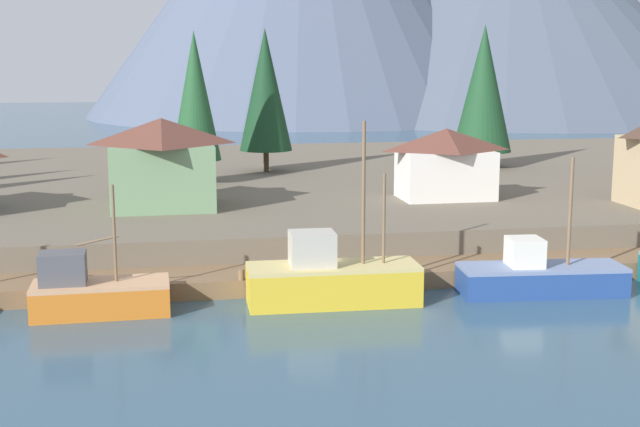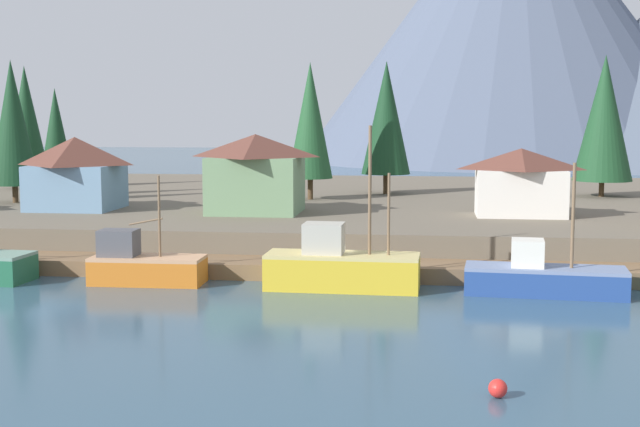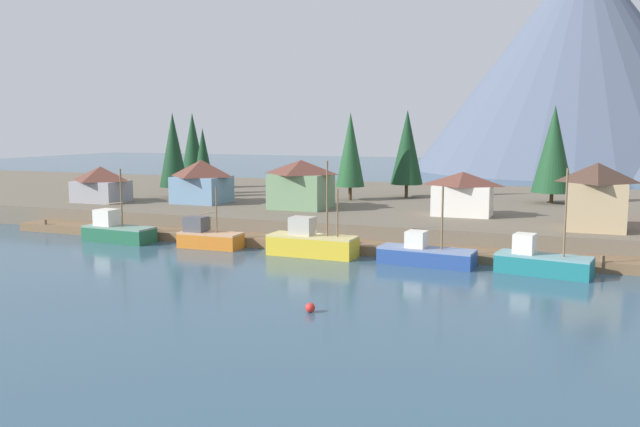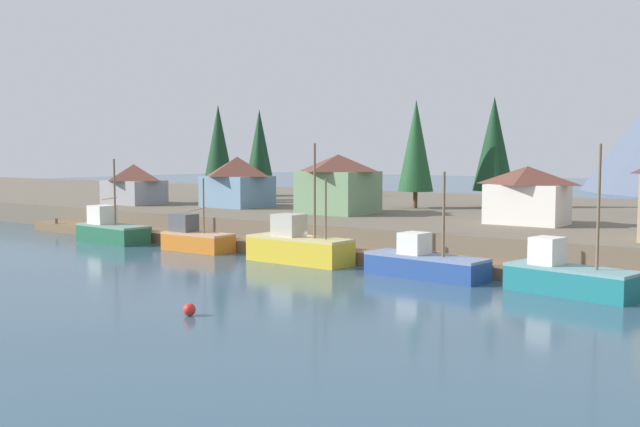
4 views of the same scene
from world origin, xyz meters
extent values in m
cube|color=#335166|center=(0.00, 20.00, -0.50)|extent=(400.00, 400.00, 1.00)
cube|color=brown|center=(0.00, 2.00, 0.50)|extent=(80.00, 4.00, 1.00)
cylinder|color=brown|center=(-36.00, 0.20, 0.80)|extent=(0.36, 0.36, 1.60)
cylinder|color=brown|center=(-28.00, 0.20, 0.80)|extent=(0.36, 0.36, 1.60)
cylinder|color=brown|center=(-20.00, 0.20, 0.80)|extent=(0.36, 0.36, 1.60)
cylinder|color=brown|center=(-12.00, 0.20, 0.80)|extent=(0.36, 0.36, 1.60)
cylinder|color=brown|center=(-4.00, 0.20, 0.80)|extent=(0.36, 0.36, 1.60)
cylinder|color=brown|center=(4.00, 0.20, 0.80)|extent=(0.36, 0.36, 1.60)
cylinder|color=brown|center=(12.00, 0.20, 0.80)|extent=(0.36, 0.36, 1.60)
cylinder|color=brown|center=(20.00, 0.20, 0.80)|extent=(0.36, 0.36, 1.60)
cylinder|color=brown|center=(28.00, 0.20, 0.80)|extent=(0.36, 0.36, 1.60)
cube|color=#665B4C|center=(0.00, 32.00, 1.25)|extent=(400.00, 56.00, 2.50)
cone|color=#4C566B|center=(24.87, 153.30, 33.13)|extent=(97.97, 97.97, 66.26)
cube|color=#1E5B3D|center=(-23.11, -2.00, 0.79)|extent=(8.67, 3.68, 1.58)
cube|color=gray|center=(-23.11, -2.00, 1.68)|extent=(8.67, 3.68, 0.20)
cube|color=silver|center=(-24.83, -1.88, 2.71)|extent=(2.50, 2.29, 1.85)
cylinder|color=brown|center=(-22.60, -2.04, 5.08)|extent=(0.20, 0.20, 6.58)
cylinder|color=brown|center=(-23.58, -1.97, 4.40)|extent=(2.47, 0.31, 0.45)
cube|color=#CC6B1E|center=(-11.34, -1.59, 0.75)|extent=(6.90, 2.89, 1.49)
cube|color=tan|center=(-11.34, -1.59, 1.59)|extent=(6.90, 2.89, 0.20)
cube|color=#4C4C51|center=(-13.16, -1.61, 2.51)|extent=(2.31, 1.77, 1.62)
cylinder|color=brown|center=(-10.55, -1.58, 4.18)|extent=(0.16, 0.16, 4.98)
cylinder|color=brown|center=(-11.41, -1.59, 3.85)|extent=(2.12, 0.14, 0.52)
cube|color=gold|center=(0.71, -1.82, 0.97)|extent=(9.18, 3.33, 1.93)
cube|color=tan|center=(0.71, -1.82, 2.03)|extent=(9.18, 3.33, 0.20)
cube|color=#B2AD9E|center=(-0.42, -1.79, 3.04)|extent=(2.41, 2.04, 1.81)
cylinder|color=brown|center=(2.31, -1.86, 5.93)|extent=(0.19, 0.19, 7.59)
cylinder|color=brown|center=(3.43, -1.90, 4.55)|extent=(0.16, 0.16, 4.83)
cube|color=navy|center=(12.48, -1.98, 0.71)|extent=(9.31, 3.65, 1.42)
cube|color=#6C7DA2|center=(12.48, -1.98, 1.52)|extent=(9.31, 3.65, 0.20)
cube|color=silver|center=(11.47, -1.89, 2.40)|extent=(1.98, 2.04, 1.56)
cylinder|color=brown|center=(13.92, -2.10, 4.63)|extent=(0.20, 0.20, 6.03)
cube|color=#196B70|center=(23.09, -2.31, 0.78)|extent=(8.52, 4.29, 1.57)
cube|color=#679496|center=(23.09, -2.31, 1.67)|extent=(8.52, 4.29, 0.20)
cube|color=silver|center=(21.39, -2.02, 2.65)|extent=(2.06, 2.17, 1.76)
cylinder|color=brown|center=(24.72, -2.59, 5.64)|extent=(0.18, 0.18, 7.75)
cube|color=tan|center=(27.45, 9.95, 4.96)|extent=(5.69, 5.72, 4.92)
pyramid|color=#422D23|center=(27.45, 9.95, 8.43)|extent=(5.97, 6.01, 2.02)
cube|color=#6B8E66|center=(-8.02, 15.87, 4.75)|extent=(7.08, 6.48, 4.50)
pyramid|color=brown|center=(-8.02, 15.87, 7.91)|extent=(7.43, 6.81, 1.81)
cube|color=gray|center=(-37.30, 12.39, 4.00)|extent=(6.81, 5.38, 3.00)
pyramid|color=brown|center=(-37.30, 12.39, 6.52)|extent=(7.15, 5.65, 2.04)
cube|color=silver|center=(12.85, 16.07, 4.30)|extent=(6.78, 4.35, 3.61)
pyramid|color=brown|center=(12.85, 16.07, 6.94)|extent=(7.12, 4.57, 1.66)
cube|color=#6689A8|center=(-23.42, 16.62, 4.35)|extent=(6.82, 6.32, 3.70)
pyramid|color=brown|center=(-23.42, 16.62, 7.36)|extent=(7.16, 6.64, 2.32)
cylinder|color=#4C3823|center=(22.31, 33.63, 3.27)|extent=(0.50, 0.50, 1.54)
cone|color=#194223|center=(22.31, 33.63, 10.03)|extent=(5.62, 5.62, 11.99)
cylinder|color=#4C3823|center=(-5.16, 27.43, 3.50)|extent=(0.50, 0.50, 1.99)
cone|color=#1E4C28|center=(-5.16, 27.43, 9.83)|extent=(4.15, 4.15, 10.68)
cylinder|color=#4C3823|center=(1.52, 34.21, 3.49)|extent=(0.50, 0.50, 1.99)
cone|color=#14381E|center=(1.52, 34.21, 10.05)|extent=(4.85, 4.85, 11.12)
cylinder|color=#4C3823|center=(-36.75, 35.75, 3.12)|extent=(0.50, 0.50, 1.25)
cone|color=#14381E|center=(-36.75, 35.75, 9.63)|extent=(4.56, 4.56, 11.77)
cylinder|color=#4C3823|center=(-31.05, 21.22, 3.30)|extent=(0.50, 0.50, 1.61)
cone|color=#14381E|center=(-31.05, 21.22, 9.67)|extent=(4.28, 4.28, 11.11)
cylinder|color=#4C3823|center=(-30.03, 27.97, 3.48)|extent=(0.50, 0.50, 1.96)
cone|color=#14381E|center=(-30.03, 27.97, 8.68)|extent=(3.14, 3.14, 8.46)
sphere|color=red|center=(8.33, -21.17, 0.35)|extent=(0.70, 0.70, 0.70)
camera|label=1|loc=(-8.13, -46.09, 12.97)|focal=49.10mm
camera|label=2|loc=(5.66, -52.83, 10.33)|focal=49.05mm
camera|label=3|loc=(25.50, -63.34, 13.02)|focal=37.16mm
camera|label=4|loc=(38.56, -49.48, 8.95)|focal=42.19mm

